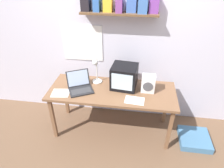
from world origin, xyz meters
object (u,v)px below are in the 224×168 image
Objects in this scene: laptop at (80,85)px; open_notebook at (135,100)px; juice_glass at (74,78)px; loose_paper_near_monitor at (61,93)px; desk_lamp at (96,69)px; space_heater at (148,84)px; corner_desk at (112,94)px; crt_monitor at (124,77)px; floor_cushion at (194,139)px.

laptop reaches higher than open_notebook.
juice_glass reaches higher than open_notebook.
open_notebook is (0.99, -0.02, 0.00)m from loose_paper_near_monitor.
desk_lamp is 0.37m from juice_glass.
juice_glass is 0.45× the size of space_heater.
open_notebook is (0.32, -0.19, 0.06)m from corner_desk.
open_notebook is (0.16, -0.30, -0.16)m from crt_monitor.
juice_glass is at bearing 175.66° from space_heater.
space_heater is 1.17m from loose_paper_near_monitor.
crt_monitor reaches higher than juice_glass.
crt_monitor is 0.40m from desk_lamp.
loose_paper_near_monitor is (-0.82, -0.28, -0.16)m from crt_monitor.
space_heater is at bearing 5.22° from corner_desk.
corner_desk is 4.54× the size of desk_lamp.
corner_desk is 0.29m from crt_monitor.
laptop is at bearing -176.27° from corner_desk.
desk_lamp is 0.90× the size of floor_cushion.
space_heater is 0.97× the size of loose_paper_near_monitor.
floor_cushion is (1.88, 0.08, -0.68)m from loose_paper_near_monitor.
loose_paper_near_monitor and open_notebook have the same top height.
floor_cushion is at bearing -1.72° from desk_lamp.
laptop is 1.67× the size of loose_paper_near_monitor.
space_heater reaches higher than corner_desk.
laptop reaches higher than corner_desk.
laptop reaches higher than floor_cushion.
loose_paper_near_monitor is at bearing 178.78° from open_notebook.
space_heater is (1.06, -0.11, 0.07)m from juice_glass.
loose_paper_near_monitor reaches higher than floor_cushion.
floor_cushion is (1.65, -0.06, -0.73)m from laptop.
corner_desk is 7.01× the size of space_heater.
floor_cushion is at bearing 2.48° from loose_paper_near_monitor.
desk_lamp reaches higher than floor_cushion.
desk_lamp is at bearing -179.78° from crt_monitor.
open_notebook is at bearing -1.22° from loose_paper_near_monitor.
corner_desk is 4.07× the size of laptop.
laptop is at bearing 31.21° from loose_paper_near_monitor.
floor_cushion is (1.45, -0.24, -0.89)m from desk_lamp.
laptop is 3.84× the size of juice_glass.
juice_glass reaches higher than floor_cushion.
loose_paper_near_monitor is (-0.23, -0.14, -0.06)m from laptop.
desk_lamp reaches higher than corner_desk.
desk_lamp is (-0.40, 0.04, 0.06)m from crt_monitor.
crt_monitor is at bearing 1.86° from desk_lamp.
crt_monitor reaches higher than loose_paper_near_monitor.
laptop is 0.31m from desk_lamp.
open_notebook reaches higher than floor_cushion.
desk_lamp reaches higher than juice_glass.
laptop is 1.11× the size of desk_lamp.
space_heater is at bearing 55.27° from open_notebook.
laptop reaches higher than loose_paper_near_monitor.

